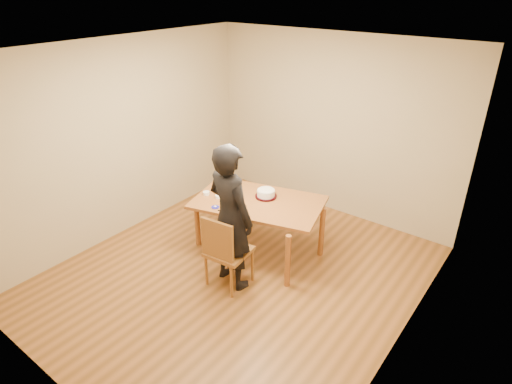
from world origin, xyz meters
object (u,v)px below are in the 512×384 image
Objects in this scene: dining_chair at (229,251)px; cake_plate at (266,196)px; person at (230,217)px; dining_table at (258,202)px; cake at (266,193)px.

dining_chair is 0.98m from cake_plate.
dining_table is at bearing -69.43° from person.
dining_chair is 0.26× the size of person.
person is at bearing -81.18° from cake.
cake_plate is at bearing 69.36° from dining_table.
dining_table is 6.97× the size of cake.
person is (0.15, -0.73, 0.16)m from dining_table.
cake_plate is 0.05m from cake.
cake_plate is at bearing 92.16° from dining_chair.
cake_plate is at bearing 0.00° from cake.
cake_plate is (-0.14, 0.92, 0.31)m from dining_chair.
cake_plate is at bearing -72.22° from person.
cake reaches higher than cake_plate.
person reaches higher than cake.
cake reaches higher than dining_chair.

